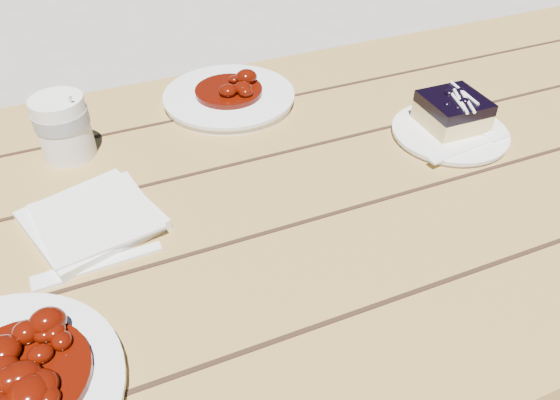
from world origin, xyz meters
name	(u,v)px	position (x,y,z in m)	size (l,w,h in m)	color
picnic_table	(239,279)	(0.00, 0.00, 0.59)	(2.00, 1.55, 0.75)	olive
goulash_stew	(13,370)	(-0.28, -0.20, 0.79)	(0.14, 0.14, 0.04)	#4F0B02
dessert_plate	(449,133)	(0.38, 0.02, 0.76)	(0.18, 0.18, 0.01)	white
blueberry_cake	(453,111)	(0.39, 0.04, 0.79)	(0.09, 0.09, 0.05)	#F5DA85
fork_dessert	(462,150)	(0.36, -0.03, 0.76)	(0.03, 0.16, 0.01)	white
coffee_cup	(64,127)	(-0.19, 0.20, 0.80)	(0.08, 0.08, 0.10)	white
napkin_stack	(92,220)	(-0.19, 0.03, 0.76)	(0.15, 0.15, 0.01)	white
fork_table	(111,261)	(-0.18, -0.05, 0.75)	(0.03, 0.16, 0.01)	white
second_plate	(229,98)	(0.09, 0.27, 0.76)	(0.23, 0.23, 0.02)	white
second_stew	(228,83)	(0.09, 0.27, 0.79)	(0.12, 0.12, 0.04)	#4F0B02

